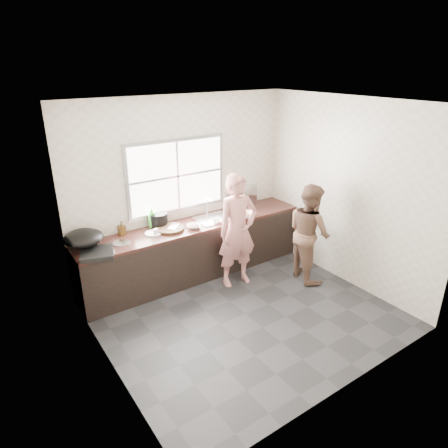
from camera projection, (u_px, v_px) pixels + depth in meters
floor at (245, 314)px, 5.31m from camera, size 3.60×3.20×0.01m
ceiling at (251, 103)px, 4.29m from camera, size 3.60×3.20×0.01m
wall_back at (183, 187)px, 6.02m from camera, size 3.60×0.01×2.70m
wall_left at (100, 259)px, 3.85m from camera, size 0.01×3.20×2.70m
wall_right at (347, 193)px, 5.75m from camera, size 0.01×3.20×2.70m
wall_front at (357, 274)px, 3.58m from camera, size 3.60×0.01×2.70m
cabinet at (195, 251)px, 6.14m from camera, size 3.60×0.62×0.82m
countertop at (194, 225)px, 5.98m from camera, size 3.60×0.64×0.04m
sink at (214, 219)px, 6.15m from camera, size 0.55×0.45×0.02m
faucet at (207, 206)px, 6.25m from camera, size 0.02×0.02×0.30m
window_frame at (177, 176)px, 5.88m from camera, size 1.60×0.05×1.10m
window_glazing at (178, 176)px, 5.86m from camera, size 1.50×0.01×1.00m
woman at (237, 234)px, 5.78m from camera, size 0.62×0.44×1.58m
person_side at (309, 232)px, 5.96m from camera, size 0.71×0.83×1.49m
cutting_board at (170, 229)px, 5.74m from camera, size 0.41×0.41×0.04m
cleaver at (174, 226)px, 5.77m from camera, size 0.24×0.23×0.01m
bowl_mince at (194, 226)px, 5.81m from camera, size 0.27×0.27×0.05m
bowl_crabs at (245, 215)px, 6.22m from camera, size 0.21×0.21×0.06m
bowl_held at (218, 221)px, 6.00m from camera, size 0.23×0.23×0.06m
black_pot at (158, 220)px, 5.86m from camera, size 0.35×0.35×0.20m
plate_food at (153, 233)px, 5.62m from camera, size 0.25×0.25×0.02m
bottle_green at (152, 217)px, 5.78m from camera, size 0.16×0.16×0.32m
bottle_brown_tall at (122, 229)px, 5.57m from camera, size 0.09×0.09×0.18m
bottle_brown_short at (163, 219)px, 5.90m from camera, size 0.17×0.17×0.18m
glass_jar at (156, 232)px, 5.56m from camera, size 0.08×0.08×0.09m
burner at (97, 253)px, 4.99m from camera, size 0.50×0.50×0.06m
wok at (83, 238)px, 5.12m from camera, size 0.54×0.54×0.19m
dish_rack at (243, 196)px, 6.64m from camera, size 0.54×0.47×0.34m
pot_lid_left at (106, 252)px, 5.07m from camera, size 0.29×0.29×0.01m
pot_lid_right at (121, 243)px, 5.33m from camera, size 0.26×0.26×0.01m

